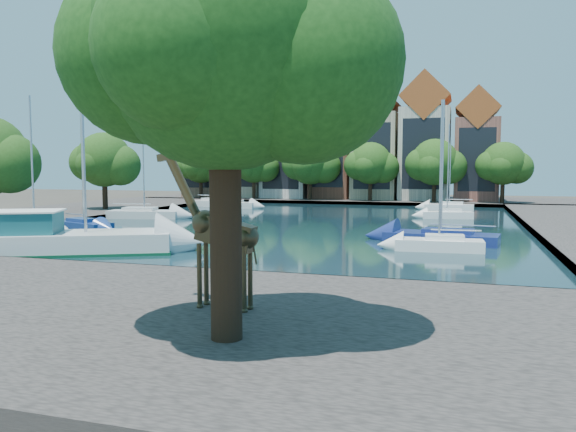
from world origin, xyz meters
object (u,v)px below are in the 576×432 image
giraffe_statue (218,232)px  motorsailer (51,237)px  sailboat_left_a (35,233)px  sailboat_right_a (439,242)px  plane_tree (228,49)px

giraffe_statue → motorsailer: 17.51m
motorsailer → sailboat_left_a: 6.08m
giraffe_statue → sailboat_right_a: sailboat_right_a is taller
sailboat_left_a → sailboat_right_a: bearing=7.6°
motorsailer → sailboat_right_a: motorsailer is taller
sailboat_left_a → sailboat_right_a: (24.97, 3.34, -0.05)m
giraffe_statue → plane_tree: bearing=-60.5°
motorsailer → sailboat_left_a: size_ratio=1.34×
sailboat_left_a → giraffe_statue: bearing=-36.0°
motorsailer → sailboat_left_a: motorsailer is taller
sailboat_left_a → sailboat_right_a: 25.19m
giraffe_statue → sailboat_left_a: sailboat_left_a is taller
giraffe_statue → sailboat_right_a: bearing=70.7°
giraffe_statue → sailboat_left_a: size_ratio=0.52×
plane_tree → sailboat_left_a: bearing=141.1°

